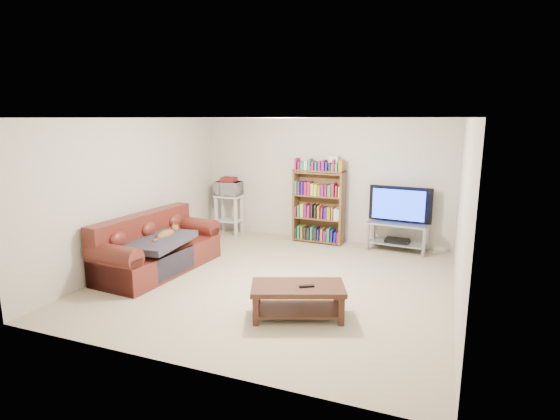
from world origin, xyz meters
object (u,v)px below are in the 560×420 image
at_px(sofa, 155,251).
at_px(coffee_table, 298,295).
at_px(tv_stand, 398,232).
at_px(bookshelf, 319,206).

relative_size(sofa, coffee_table, 1.73).
xyz_separation_m(sofa, tv_stand, (3.50, 2.47, 0.04)).
height_order(coffee_table, tv_stand, tv_stand).
distance_m(tv_stand, bookshelf, 1.57).
bearing_deg(sofa, coffee_table, -12.00).
bearing_deg(coffee_table, sofa, 142.31).
xyz_separation_m(coffee_table, bookshelf, (-0.70, 3.30, 0.45)).
distance_m(sofa, tv_stand, 4.28).
xyz_separation_m(sofa, bookshelf, (1.98, 2.50, 0.42)).
bearing_deg(sofa, bookshelf, 56.20).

